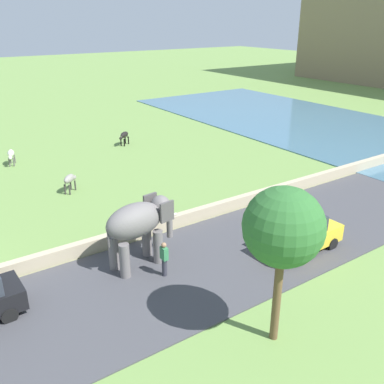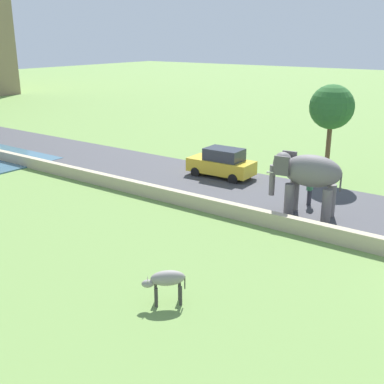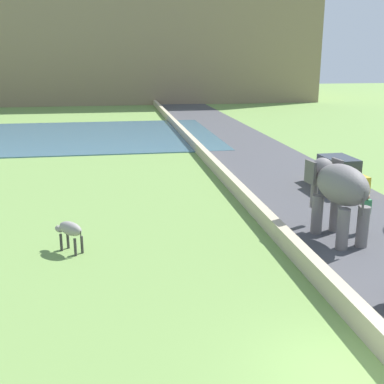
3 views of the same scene
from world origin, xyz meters
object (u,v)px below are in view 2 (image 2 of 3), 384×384
at_px(person_beside_elephant, 310,190).
at_px(cow_grey, 166,280).
at_px(car_yellow, 222,163).
at_px(elephant, 307,175).

distance_m(person_beside_elephant, cow_grey, 11.42).
distance_m(car_yellow, cow_grey, 14.64).
distance_m(person_beside_elephant, car_yellow, 6.57).
bearing_deg(car_yellow, elephant, -115.42).
xyz_separation_m(elephant, cow_grey, (-10.00, 0.33, -1.20)).
relative_size(elephant, car_yellow, 0.88).
relative_size(person_beside_elephant, cow_grey, 1.32).
height_order(car_yellow, cow_grey, car_yellow).
bearing_deg(cow_grey, person_beside_elephant, 0.20).
xyz_separation_m(person_beside_elephant, car_yellow, (1.76, 6.33, 0.03)).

